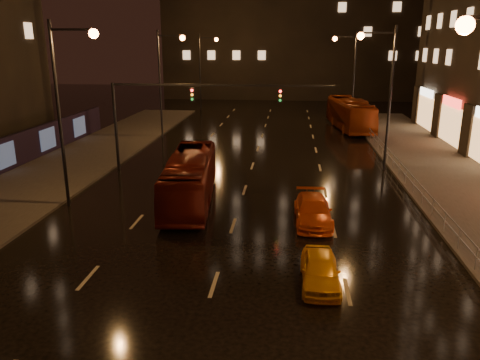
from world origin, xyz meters
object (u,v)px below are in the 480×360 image
object	(u,v)px
bus_red	(190,178)
bus_curb	(350,114)
taxi_near	(320,270)
taxi_far	(313,211)

from	to	relation	value
bus_red	bus_curb	xyz separation A→B (m)	(11.89, 25.22, 0.21)
taxi_near	taxi_far	bearing A→B (deg)	89.42
bus_curb	taxi_far	world-z (taller)	bus_curb
taxi_near	bus_curb	bearing A→B (deg)	81.12
taxi_near	taxi_far	xyz separation A→B (m)	(0.00, 6.43, 0.04)
taxi_near	taxi_far	size ratio (longest dim) A/B	0.80
bus_curb	taxi_far	size ratio (longest dim) A/B	2.61
bus_red	bus_curb	distance (m)	27.88
bus_red	taxi_near	size ratio (longest dim) A/B	2.85
bus_red	taxi_far	bearing A→B (deg)	-26.82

